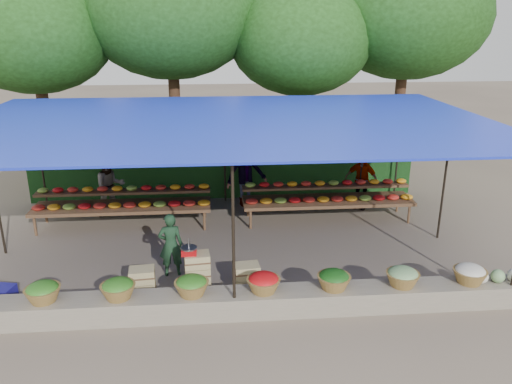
{
  "coord_description": "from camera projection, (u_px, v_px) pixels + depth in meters",
  "views": [
    {
      "loc": [
        -0.25,
        -10.12,
        4.73
      ],
      "look_at": [
        0.62,
        0.2,
        1.16
      ],
      "focal_mm": 35.0,
      "sensor_mm": 36.0,
      "label": 1
    }
  ],
  "objects": [
    {
      "name": "ground",
      "position": [
        229.0,
        245.0,
        11.1
      ],
      "size": [
        60.0,
        60.0,
        0.0
      ],
      "primitive_type": "plane",
      "color": "brown",
      "rests_on": "ground"
    },
    {
      "name": "stone_curb",
      "position": [
        234.0,
        303.0,
        8.44
      ],
      "size": [
        10.6,
        0.55,
        0.4
      ],
      "primitive_type": "cube",
      "color": "#716B5A",
      "rests_on": "ground"
    },
    {
      "name": "stall_canopy",
      "position": [
        227.0,
        126.0,
        10.3
      ],
      "size": [
        10.8,
        6.6,
        2.82
      ],
      "color": "black",
      "rests_on": "ground"
    },
    {
      "name": "produce_baskets",
      "position": [
        228.0,
        284.0,
        8.32
      ],
      "size": [
        8.98,
        0.58,
        0.34
      ],
      "color": "brown",
      "rests_on": "stone_curb"
    },
    {
      "name": "netting_backdrop",
      "position": [
        224.0,
        155.0,
        13.66
      ],
      "size": [
        10.6,
        0.06,
        2.5
      ],
      "primitive_type": "cube",
      "color": "#1E4F1C",
      "rests_on": "ground"
    },
    {
      "name": "tree_row",
      "position": [
        236.0,
        22.0,
        15.34
      ],
      "size": [
        16.51,
        5.5,
        7.12
      ],
      "color": "#352213",
      "rests_on": "ground"
    },
    {
      "name": "fruit_table_left",
      "position": [
        123.0,
        202.0,
        11.98
      ],
      "size": [
        4.21,
        0.95,
        0.93
      ],
      "color": "#4D2E1E",
      "rests_on": "ground"
    },
    {
      "name": "fruit_table_right",
      "position": [
        328.0,
        196.0,
        12.37
      ],
      "size": [
        4.21,
        0.95,
        0.93
      ],
      "color": "#4D2E1E",
      "rests_on": "ground"
    },
    {
      "name": "crate_counter",
      "position": [
        196.0,
        277.0,
        9.09
      ],
      "size": [
        2.38,
        0.38,
        0.77
      ],
      "color": "tan",
      "rests_on": "ground"
    },
    {
      "name": "weighing_scale",
      "position": [
        189.0,
        250.0,
        8.91
      ],
      "size": [
        0.29,
        0.29,
        0.31
      ],
      "color": "#B70E13",
      "rests_on": "crate_counter"
    },
    {
      "name": "vendor_seated",
      "position": [
        171.0,
        245.0,
        9.6
      ],
      "size": [
        0.5,
        0.36,
        1.28
      ],
      "primitive_type": "imported",
      "rotation": [
        0.0,
        0.0,
        3.25
      ],
      "color": "#1A3921",
      "rests_on": "ground"
    },
    {
      "name": "customer_left",
      "position": [
        110.0,
        186.0,
        12.57
      ],
      "size": [
        0.92,
        0.83,
        1.55
      ],
      "primitive_type": "imported",
      "rotation": [
        0.0,
        0.0,
        0.4
      ],
      "color": "slate",
      "rests_on": "ground"
    },
    {
      "name": "customer_mid",
      "position": [
        246.0,
        172.0,
        13.21
      ],
      "size": [
        1.37,
        1.11,
        1.84
      ],
      "primitive_type": "imported",
      "rotation": [
        0.0,
        0.0,
        0.42
      ],
      "color": "slate",
      "rests_on": "ground"
    },
    {
      "name": "customer_right",
      "position": [
        361.0,
        180.0,
        13.07
      ],
      "size": [
        0.95,
        0.82,
        1.53
      ],
      "primitive_type": "imported",
      "rotation": [
        0.0,
        0.0,
        -0.61
      ],
      "color": "slate",
      "rests_on": "ground"
    },
    {
      "name": "blue_crate_back",
      "position": [
        0.0,
        294.0,
        8.84
      ],
      "size": [
        0.54,
        0.44,
        0.28
      ],
      "primitive_type": "cube",
      "rotation": [
        0.0,
        0.0,
        -0.23
      ],
      "color": "navy",
      "rests_on": "ground"
    }
  ]
}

